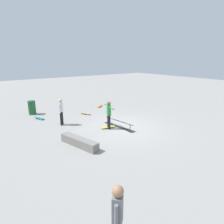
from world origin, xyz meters
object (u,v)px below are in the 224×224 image
Objects in this scene: loose_skateboard_orange at (100,106)px; trash_bin at (32,108)px; skate_ledge at (79,142)px; skater_main at (109,113)px; bystander_white_shirt at (61,110)px; bystander_grey_shirt at (118,218)px; grind_rail at (119,124)px; loose_skateboard_teal at (39,118)px; skateboard_main at (108,127)px; loose_skateboard_natural at (85,113)px.

trash_bin reaches higher than loose_skateboard_orange.
skate_ledge is 2.20× the size of trash_bin.
bystander_white_shirt is at bearing 52.59° from skater_main.
skate_ledge is 1.29× the size of bystander_grey_shirt.
grind_rail is 5.04m from loose_skateboard_orange.
skater_main is 2.22× the size of loose_skateboard_orange.
skate_ledge is 3.34m from bystander_white_shirt.
skater_main is at bearing -170.54° from loose_skateboard_teal.
loose_skateboard_orange is 0.74× the size of trash_bin.
skate_ledge is 2.97× the size of loose_skateboard_orange.
loose_skateboard_orange is 5.06m from loose_skateboard_teal.
skateboard_main and loose_skateboard_orange have the same top height.
skater_main is at bearing 85.91° from bystander_white_shirt.
skate_ledge is at bearing -172.77° from loose_skateboard_orange.
skater_main is at bearing -67.14° from skate_ledge.
skateboard_main and loose_skateboard_natural have the same top height.
skater_main reaches higher than loose_skateboard_orange.
bystander_grey_shirt is 1.70× the size of trash_bin.
bystander_grey_shirt is at bearing -163.77° from loose_skateboard_orange.
bystander_white_shirt reaches higher than loose_skateboard_natural.
loose_skateboard_natural is (3.36, -0.32, -0.86)m from skater_main.
skater_main is 6.28m from trash_bin.
skater_main is 0.99× the size of bystander_white_shirt.
bystander_white_shirt is (2.13, 1.90, 0.84)m from skateboard_main.
skater_main is at bearing 100.33° from skateboard_main.
skateboard_main is (1.10, -2.37, -0.12)m from skate_ledge.
grind_rail is 2.84× the size of skateboard_main.
grind_rail is 3.24× the size of loose_skateboard_orange.
bystander_grey_shirt reaches higher than loose_skateboard_teal.
bystander_grey_shirt reaches higher than skateboard_main.
loose_skateboard_natural is (-1.27, 2.03, 0.00)m from loose_skateboard_orange.
skater_main reaches higher than loose_skateboard_natural.
bystander_grey_shirt reaches higher than skate_ledge.
trash_bin is (1.01, 5.08, 0.42)m from loose_skateboard_orange.
loose_skateboard_orange is 0.89× the size of loose_skateboard_teal.
grind_rail reaches higher than skate_ledge.
skater_main is 5.02m from loose_skateboard_teal.
bystander_white_shirt is 2.24× the size of loose_skateboard_orange.
skateboard_main is 0.84× the size of trash_bin.
loose_skateboard_orange is at bearing -26.93° from grind_rail.
bystander_white_shirt is 4.95m from loose_skateboard_orange.
loose_skateboard_natural is at bearing -80.98° from skateboard_main.
grind_rail is 3.14m from skate_ledge.
loose_skateboard_teal is at bearing -178.35° from trash_bin.
skate_ledge reaches higher than loose_skateboard_teal.
trash_bin is at bearing 3.12° from skate_ledge.
bystander_grey_shirt is (-6.16, 4.07, 0.87)m from skateboard_main.
bystander_white_shirt is 1.65× the size of trash_bin.
skate_ledge is at bearing 125.06° from skater_main.
grind_rail is 1.45× the size of bystander_white_shirt.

